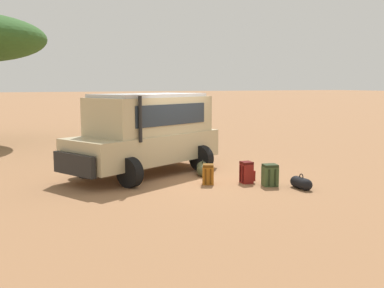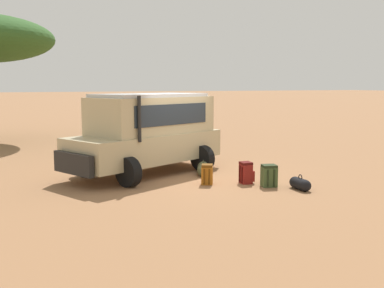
% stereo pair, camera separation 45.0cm
% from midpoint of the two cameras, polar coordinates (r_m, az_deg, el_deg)
% --- Properties ---
extents(ground_plane, '(320.00, 320.00, 0.00)m').
position_cam_midpoint_polar(ground_plane, '(13.16, -1.22, -4.33)').
color(ground_plane, '#936642').
extents(safari_vehicle, '(5.38, 3.84, 2.44)m').
position_cam_midpoint_polar(safari_vehicle, '(13.71, -6.62, 1.58)').
color(safari_vehicle, tan).
rests_on(safari_vehicle, ground_plane).
extents(backpack_beside_front_wheel, '(0.41, 0.36, 0.60)m').
position_cam_midpoint_polar(backpack_beside_front_wheel, '(12.51, 5.95, -3.63)').
color(backpack_beside_front_wheel, maroon).
rests_on(backpack_beside_front_wheel, ground_plane).
extents(backpack_cluster_center, '(0.46, 0.48, 0.59)m').
position_cam_midpoint_polar(backpack_cluster_center, '(12.23, 8.81, -3.95)').
color(backpack_cluster_center, '#42562D').
rests_on(backpack_cluster_center, ground_plane).
extents(backpack_near_rear_wheel, '(0.41, 0.45, 0.55)m').
position_cam_midpoint_polar(backpack_near_rear_wheel, '(12.30, 1.02, -3.89)').
color(backpack_near_rear_wheel, '#B26619').
rests_on(backpack_near_rear_wheel, ground_plane).
extents(duffel_bag_low_black_case, '(0.33, 0.76, 0.40)m').
position_cam_midpoint_polar(duffel_bag_low_black_case, '(12.07, 12.65, -4.86)').
color(duffel_bag_low_black_case, black).
rests_on(duffel_bag_low_black_case, ground_plane).
extents(duffel_bag_soft_canvas, '(0.62, 0.91, 0.46)m').
position_cam_midpoint_polar(duffel_bag_soft_canvas, '(13.60, 0.41, -3.17)').
color(duffel_bag_soft_canvas, '#4C5133').
rests_on(duffel_bag_soft_canvas, ground_plane).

